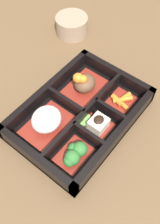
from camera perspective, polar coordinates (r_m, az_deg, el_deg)
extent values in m
plane|color=brown|center=(0.59, 0.00, -1.37)|extent=(3.00, 3.00, 0.00)
cube|color=black|center=(0.58, 0.00, -1.10)|extent=(0.29, 0.20, 0.01)
cube|color=black|center=(0.54, 7.95, -5.43)|extent=(0.29, 0.01, 0.04)
cube|color=black|center=(0.61, -7.08, 4.45)|extent=(0.29, 0.01, 0.04)
cube|color=black|center=(0.52, -9.59, -10.07)|extent=(0.01, 0.20, 0.04)
cube|color=black|center=(0.64, 7.78, 7.83)|extent=(0.01, 0.20, 0.04)
cube|color=black|center=(0.56, 0.96, -0.84)|extent=(0.26, 0.01, 0.04)
cube|color=black|center=(0.54, 1.81, -5.48)|extent=(0.01, 0.08, 0.04)
cube|color=black|center=(0.57, 6.44, -0.22)|extent=(0.01, 0.08, 0.04)
cube|color=black|center=(0.58, -2.94, 1.73)|extent=(0.01, 0.10, 0.04)
cube|color=maroon|center=(0.57, -7.04, -3.00)|extent=(0.11, 0.08, 0.01)
ellipsoid|color=silver|center=(0.54, -7.32, -1.58)|extent=(0.07, 0.06, 0.05)
cube|color=maroon|center=(0.62, 1.02, 5.00)|extent=(0.11, 0.08, 0.01)
ellipsoid|color=brown|center=(0.60, 1.05, 6.28)|extent=(0.05, 0.05, 0.04)
sphere|color=orange|center=(0.58, 0.67, 7.15)|extent=(0.02, 0.02, 0.02)
sphere|color=orange|center=(0.58, -0.44, 7.41)|extent=(0.02, 0.02, 0.02)
cube|color=maroon|center=(0.53, -1.40, -9.33)|extent=(0.07, 0.05, 0.01)
sphere|color=#2D6B2D|center=(0.52, -0.02, -8.05)|extent=(0.03, 0.03, 0.03)
sphere|color=#2D6B2D|center=(0.51, -2.27, -10.50)|extent=(0.03, 0.03, 0.03)
sphere|color=#2D6B2D|center=(0.51, -1.67, -9.84)|extent=(0.03, 0.03, 0.03)
sphere|color=#2D6B2D|center=(0.52, -1.43, -7.96)|extent=(0.02, 0.02, 0.02)
cube|color=maroon|center=(0.56, 4.07, -3.18)|extent=(0.06, 0.05, 0.01)
cube|color=beige|center=(0.55, 4.15, -2.42)|extent=(0.04, 0.03, 0.02)
ellipsoid|color=black|center=(0.54, 4.25, -1.54)|extent=(0.02, 0.02, 0.01)
cube|color=maroon|center=(0.60, 8.70, 2.12)|extent=(0.07, 0.05, 0.01)
cylinder|color=orange|center=(0.60, 9.65, 3.15)|extent=(0.04, 0.02, 0.01)
cylinder|color=orange|center=(0.59, 8.03, 2.59)|extent=(0.02, 0.03, 0.01)
cylinder|color=orange|center=(0.59, 9.04, 1.85)|extent=(0.02, 0.04, 0.01)
cylinder|color=orange|center=(0.60, 9.22, 2.73)|extent=(0.04, 0.04, 0.01)
cube|color=maroon|center=(0.57, 0.85, -1.43)|extent=(0.04, 0.03, 0.01)
cylinder|color=#75A84C|center=(0.56, 1.19, -1.41)|extent=(0.02, 0.02, 0.01)
cylinder|color=#75A84C|center=(0.56, 0.96, -1.94)|extent=(0.03, 0.03, 0.00)
cylinder|color=gray|center=(0.77, -1.81, 18.31)|extent=(0.09, 0.09, 0.05)
cylinder|color=#597A38|center=(0.75, -1.85, 19.61)|extent=(0.07, 0.07, 0.01)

